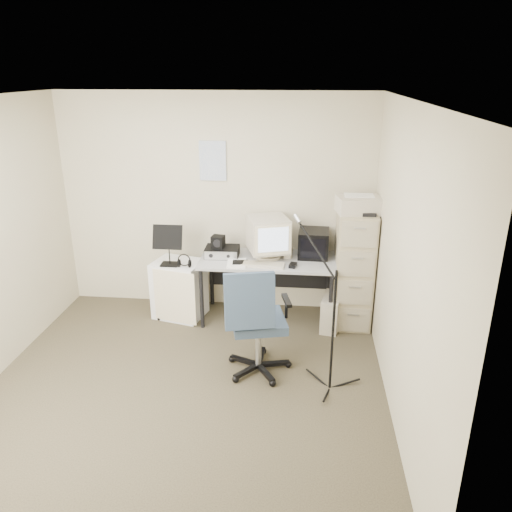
# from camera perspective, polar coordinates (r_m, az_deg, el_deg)

# --- Properties ---
(floor) EXTENTS (3.60, 3.60, 0.01)m
(floor) POSITION_cam_1_polar(r_m,az_deg,el_deg) (4.71, -8.12, -14.85)
(floor) COLOR #30281C
(floor) RESTS_ON ground
(ceiling) EXTENTS (3.60, 3.60, 0.01)m
(ceiling) POSITION_cam_1_polar(r_m,az_deg,el_deg) (3.85, -10.06, 17.16)
(ceiling) COLOR white
(ceiling) RESTS_ON ground
(wall_back) EXTENTS (3.60, 0.02, 2.50)m
(wall_back) POSITION_cam_1_polar(r_m,az_deg,el_deg) (5.79, -4.59, 5.93)
(wall_back) COLOR beige
(wall_back) RESTS_ON ground
(wall_front) EXTENTS (3.60, 0.02, 2.50)m
(wall_front) POSITION_cam_1_polar(r_m,az_deg,el_deg) (2.61, -19.04, -14.70)
(wall_front) COLOR beige
(wall_front) RESTS_ON ground
(wall_right) EXTENTS (0.02, 3.60, 2.50)m
(wall_right) POSITION_cam_1_polar(r_m,az_deg,el_deg) (4.06, 16.41, -1.36)
(wall_right) COLOR beige
(wall_right) RESTS_ON ground
(wall_calendar) EXTENTS (0.30, 0.02, 0.44)m
(wall_calendar) POSITION_cam_1_polar(r_m,az_deg,el_deg) (5.68, -4.96, 10.79)
(wall_calendar) COLOR white
(wall_calendar) RESTS_ON wall_back
(filing_cabinet) EXTENTS (0.40, 0.60, 1.30)m
(filing_cabinet) POSITION_cam_1_polar(r_m,az_deg,el_deg) (5.61, 11.08, -1.34)
(filing_cabinet) COLOR gray
(filing_cabinet) RESTS_ON floor
(printer) EXTENTS (0.49, 0.38, 0.17)m
(printer) POSITION_cam_1_polar(r_m,az_deg,el_deg) (5.32, 11.68, 5.75)
(printer) COLOR #B6B1A8
(printer) RESTS_ON filing_cabinet
(desk) EXTENTS (1.50, 0.70, 0.73)m
(desk) POSITION_cam_1_polar(r_m,az_deg,el_deg) (5.68, 1.31, -3.79)
(desk) COLOR #9B9B9B
(desk) RESTS_ON floor
(crt_monitor) EXTENTS (0.54, 0.55, 0.46)m
(crt_monitor) POSITION_cam_1_polar(r_m,az_deg,el_deg) (5.52, 1.37, 2.09)
(crt_monitor) COLOR #B6B1A8
(crt_monitor) RESTS_ON desk
(crt_tv) EXTENTS (0.35, 0.36, 0.30)m
(crt_tv) POSITION_cam_1_polar(r_m,az_deg,el_deg) (5.62, 6.60, 1.45)
(crt_tv) COLOR black
(crt_tv) RESTS_ON desk
(desk_speaker) EXTENTS (0.09, 0.09, 0.14)m
(desk_speaker) POSITION_cam_1_polar(r_m,az_deg,el_deg) (5.57, 3.72, 0.49)
(desk_speaker) COLOR beige
(desk_speaker) RESTS_ON desk
(keyboard) EXTENTS (0.47, 0.19, 0.03)m
(keyboard) POSITION_cam_1_polar(r_m,az_deg,el_deg) (5.35, 0.78, -1.00)
(keyboard) COLOR #B6B1A8
(keyboard) RESTS_ON desk
(mouse) EXTENTS (0.09, 0.13, 0.04)m
(mouse) POSITION_cam_1_polar(r_m,az_deg,el_deg) (5.33, 4.24, -1.06)
(mouse) COLOR black
(mouse) RESTS_ON desk
(radio_receiver) EXTENTS (0.38, 0.28, 0.11)m
(radio_receiver) POSITION_cam_1_polar(r_m,az_deg,el_deg) (5.62, -3.88, 0.50)
(radio_receiver) COLOR black
(radio_receiver) RESTS_ON desk
(radio_speaker) EXTENTS (0.15, 0.15, 0.13)m
(radio_speaker) POSITION_cam_1_polar(r_m,az_deg,el_deg) (5.58, -4.36, 1.65)
(radio_speaker) COLOR black
(radio_speaker) RESTS_ON radio_receiver
(papers) EXTENTS (0.22, 0.29, 0.02)m
(papers) POSITION_cam_1_polar(r_m,az_deg,el_deg) (5.40, -2.25, -0.84)
(papers) COLOR white
(papers) RESTS_ON desk
(pc_tower) EXTENTS (0.25, 0.43, 0.38)m
(pc_tower) POSITION_cam_1_polar(r_m,az_deg,el_deg) (5.61, 8.58, -6.36)
(pc_tower) COLOR #B6B1A8
(pc_tower) RESTS_ON floor
(office_chair) EXTENTS (0.76, 0.76, 1.09)m
(office_chair) POSITION_cam_1_polar(r_m,az_deg,el_deg) (4.64, 0.28, -7.26)
(office_chair) COLOR #2D3C4C
(office_chair) RESTS_ON floor
(side_cart) EXTENTS (0.63, 0.55, 0.67)m
(side_cart) POSITION_cam_1_polar(r_m,az_deg,el_deg) (5.83, -8.74, -3.73)
(side_cart) COLOR white
(side_cart) RESTS_ON floor
(music_stand) EXTENTS (0.34, 0.19, 0.48)m
(music_stand) POSITION_cam_1_polar(r_m,az_deg,el_deg) (5.55, -9.95, 1.28)
(music_stand) COLOR black
(music_stand) RESTS_ON side_cart
(headphones) EXTENTS (0.17, 0.17, 0.03)m
(headphones) POSITION_cam_1_polar(r_m,az_deg,el_deg) (5.53, -8.20, -0.75)
(headphones) COLOR black
(headphones) RESTS_ON side_cart
(mic_stand) EXTENTS (0.03, 0.03, 1.50)m
(mic_stand) POSITION_cam_1_polar(r_m,az_deg,el_deg) (4.35, 8.92, -6.49)
(mic_stand) COLOR black
(mic_stand) RESTS_ON floor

